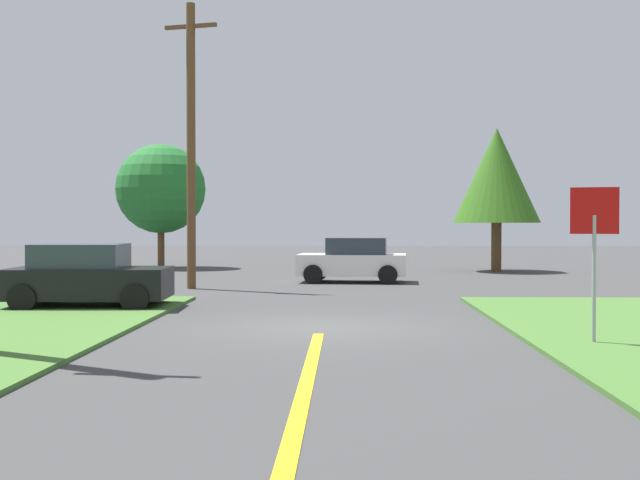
{
  "coord_description": "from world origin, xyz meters",
  "views": [
    {
      "loc": [
        0.53,
        -16.18,
        2.13
      ],
      "look_at": [
        -0.15,
        4.49,
        1.7
      ],
      "focal_mm": 44.52,
      "sensor_mm": 36.0,
      "label": 1
    }
  ],
  "objects_px": {
    "car_approaching_junction": "(353,260)",
    "pine_tree_center": "(161,189)",
    "stop_sign": "(594,233)",
    "parked_car_near_building": "(87,276)",
    "utility_pole_mid": "(191,143)",
    "oak_tree_left": "(497,176)"
  },
  "relations": [
    {
      "from": "parked_car_near_building",
      "to": "utility_pole_mid",
      "type": "xyz_separation_m",
      "value": [
        1.44,
        6.08,
        3.97
      ]
    },
    {
      "from": "parked_car_near_building",
      "to": "oak_tree_left",
      "type": "height_order",
      "value": "oak_tree_left"
    },
    {
      "from": "parked_car_near_building",
      "to": "pine_tree_center",
      "type": "distance_m",
      "value": 18.72
    },
    {
      "from": "parked_car_near_building",
      "to": "pine_tree_center",
      "type": "xyz_separation_m",
      "value": [
        -2.44,
        18.31,
        3.0
      ]
    },
    {
      "from": "stop_sign",
      "to": "pine_tree_center",
      "type": "height_order",
      "value": "pine_tree_center"
    },
    {
      "from": "car_approaching_junction",
      "to": "parked_car_near_building",
      "type": "bearing_deg",
      "value": 57.9
    },
    {
      "from": "car_approaching_junction",
      "to": "pine_tree_center",
      "type": "height_order",
      "value": "pine_tree_center"
    },
    {
      "from": "parked_car_near_building",
      "to": "utility_pole_mid",
      "type": "height_order",
      "value": "utility_pole_mid"
    },
    {
      "from": "oak_tree_left",
      "to": "utility_pole_mid",
      "type": "bearing_deg",
      "value": -140.03
    },
    {
      "from": "stop_sign",
      "to": "parked_car_near_building",
      "type": "bearing_deg",
      "value": -16.33
    },
    {
      "from": "car_approaching_junction",
      "to": "pine_tree_center",
      "type": "xyz_separation_m",
      "value": [
        -9.2,
        9.17,
        3.0
      ]
    },
    {
      "from": "oak_tree_left",
      "to": "pine_tree_center",
      "type": "relative_size",
      "value": 1.07
    },
    {
      "from": "stop_sign",
      "to": "utility_pole_mid",
      "type": "distance_m",
      "value": 15.4
    },
    {
      "from": "utility_pole_mid",
      "to": "oak_tree_left",
      "type": "relative_size",
      "value": 1.45
    },
    {
      "from": "stop_sign",
      "to": "oak_tree_left",
      "type": "distance_m",
      "value": 22.04
    },
    {
      "from": "parked_car_near_building",
      "to": "pine_tree_center",
      "type": "height_order",
      "value": "pine_tree_center"
    },
    {
      "from": "stop_sign",
      "to": "oak_tree_left",
      "type": "xyz_separation_m",
      "value": [
        2.43,
        21.78,
        2.3
      ]
    },
    {
      "from": "parked_car_near_building",
      "to": "oak_tree_left",
      "type": "xyz_separation_m",
      "value": [
        13.22,
        15.95,
        3.46
      ]
    },
    {
      "from": "parked_car_near_building",
      "to": "oak_tree_left",
      "type": "distance_m",
      "value": 21.0
    },
    {
      "from": "stop_sign",
      "to": "parked_car_near_building",
      "type": "xyz_separation_m",
      "value": [
        -10.79,
        5.82,
        -1.16
      ]
    },
    {
      "from": "parked_car_near_building",
      "to": "car_approaching_junction",
      "type": "distance_m",
      "value": 11.38
    },
    {
      "from": "utility_pole_mid",
      "to": "pine_tree_center",
      "type": "height_order",
      "value": "utility_pole_mid"
    }
  ]
}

